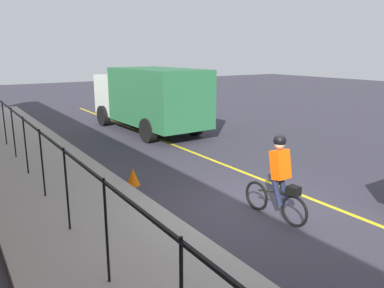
% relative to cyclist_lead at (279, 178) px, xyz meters
% --- Properties ---
extents(ground_plane, '(80.00, 80.00, 0.00)m').
position_rel_cyclist_lead_xyz_m(ground_plane, '(0.60, 0.09, -0.91)').
color(ground_plane, '#32303B').
extents(lane_line_centre, '(36.00, 0.12, 0.01)m').
position_rel_cyclist_lead_xyz_m(lane_line_centre, '(0.60, -1.51, -0.91)').
color(lane_line_centre, yellow).
rests_on(lane_line_centre, ground).
extents(sidewalk, '(40.00, 3.20, 0.15)m').
position_rel_cyclist_lead_xyz_m(sidewalk, '(0.60, 3.49, -0.84)').
color(sidewalk, gray).
rests_on(sidewalk, ground).
extents(iron_fence, '(20.50, 0.04, 1.60)m').
position_rel_cyclist_lead_xyz_m(iron_fence, '(1.60, 3.89, 0.44)').
color(iron_fence, black).
rests_on(iron_fence, sidewalk).
extents(cyclist_lead, '(1.71, 0.38, 1.83)m').
position_rel_cyclist_lead_xyz_m(cyclist_lead, '(0.00, 0.00, 0.00)').
color(cyclist_lead, black).
rests_on(cyclist_lead, ground).
extents(box_truck_background, '(6.81, 2.78, 2.78)m').
position_rel_cyclist_lead_xyz_m(box_truck_background, '(9.69, -1.93, 0.64)').
color(box_truck_background, '#26633B').
rests_on(box_truck_background, ground).
extents(traffic_cone_near, '(0.36, 0.36, 0.47)m').
position_rel_cyclist_lead_xyz_m(traffic_cone_near, '(3.58, 1.67, -0.68)').
color(traffic_cone_near, '#EA6103').
rests_on(traffic_cone_near, ground).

